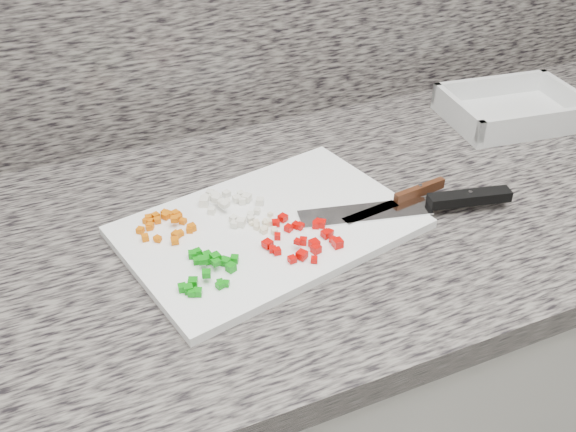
# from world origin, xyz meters

# --- Properties ---
(cabinet) EXTENTS (3.92, 0.62, 0.86)m
(cabinet) POSITION_xyz_m (0.00, 1.44, 0.43)
(cabinet) COLOR silver
(cabinet) RESTS_ON ground
(countertop) EXTENTS (3.96, 0.64, 0.04)m
(countertop) POSITION_xyz_m (0.00, 1.44, 0.88)
(countertop) COLOR slate
(countertop) RESTS_ON cabinet
(cutting_board) EXTENTS (0.44, 0.34, 0.01)m
(cutting_board) POSITION_xyz_m (-0.08, 1.41, 0.91)
(cutting_board) COLOR white
(cutting_board) RESTS_ON countertop
(carrot_pile) EXTENTS (0.08, 0.08, 0.02)m
(carrot_pile) POSITION_xyz_m (-0.21, 1.46, 0.92)
(carrot_pile) COLOR #CF5D04
(carrot_pile) RESTS_ON cutting_board
(onion_pile) EXTENTS (0.09, 0.10, 0.02)m
(onion_pile) POSITION_xyz_m (-0.12, 1.48, 0.92)
(onion_pile) COLOR white
(onion_pile) RESTS_ON cutting_board
(green_pepper_pile) EXTENTS (0.09, 0.09, 0.02)m
(green_pepper_pile) POSITION_xyz_m (-0.19, 1.35, 0.92)
(green_pepper_pile) COLOR #0B830E
(green_pepper_pile) RESTS_ON cutting_board
(red_pepper_pile) EXTENTS (0.10, 0.11, 0.02)m
(red_pepper_pile) POSITION_xyz_m (-0.05, 1.36, 0.92)
(red_pepper_pile) COLOR #C10502
(red_pepper_pile) RESTS_ON cutting_board
(garlic_pile) EXTENTS (0.04, 0.05, 0.01)m
(garlic_pile) POSITION_xyz_m (-0.09, 1.41, 0.92)
(garlic_pile) COLOR beige
(garlic_pile) RESTS_ON cutting_board
(chef_knife) EXTENTS (0.32, 0.10, 0.02)m
(chef_knife) POSITION_xyz_m (0.16, 1.36, 0.92)
(chef_knife) COLOR silver
(chef_knife) RESTS_ON cutting_board
(paring_knife) EXTENTS (0.18, 0.04, 0.02)m
(paring_knife) POSITION_xyz_m (0.13, 1.39, 0.92)
(paring_knife) COLOR silver
(paring_knife) RESTS_ON cutting_board
(tray) EXTENTS (0.26, 0.20, 0.05)m
(tray) POSITION_xyz_m (0.47, 1.56, 0.92)
(tray) COLOR silver
(tray) RESTS_ON countertop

